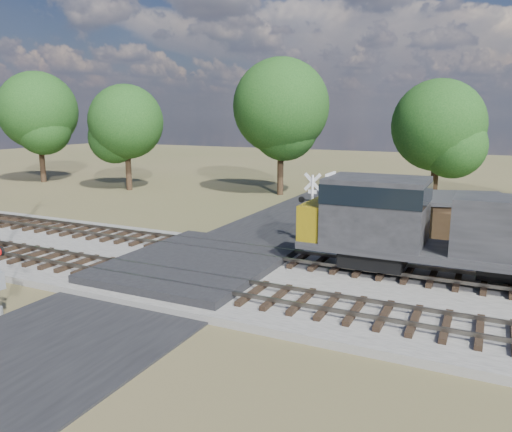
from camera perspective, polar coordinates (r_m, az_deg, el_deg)
The scene contains 9 objects.
ground at distance 23.04m, azimuth -7.19°, elevation -6.58°, with size 160.00×160.00×0.00m, color #4E512B.
ballast_bed at distance 20.19m, azimuth 18.64°, elevation -9.32°, with size 140.00×10.00×0.30m, color gray.
road at distance 23.02m, azimuth -7.20°, elevation -6.49°, with size 7.00×60.00×0.08m, color black.
crossing_panel at distance 23.34m, azimuth -6.55°, elevation -5.51°, with size 7.00×9.00×0.62m, color #262628.
track_near at distance 19.76m, azimuth -2.68°, elevation -8.34°, with size 140.00×2.60×0.33m.
track_far at distance 24.06m, azimuth 2.98°, elevation -4.68°, with size 140.00×2.60×0.33m.
crossing_signal_far at distance 27.86m, azimuth 6.24°, elevation 0.16°, with size 1.61×0.35×4.00m.
equipment_shed at distance 28.00m, azimuth 22.69°, elevation -0.92°, with size 5.50×5.50×3.01m.
treeline at distance 39.51m, azimuth 16.61°, elevation 11.02°, with size 85.18×11.66×12.00m.
Camera 1 is at (11.97, -18.34, 7.14)m, focal length 35.00 mm.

